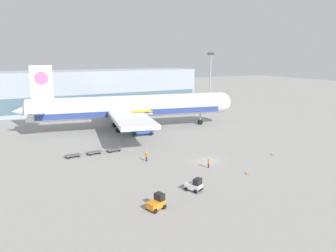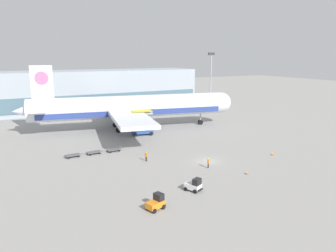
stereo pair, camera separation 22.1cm
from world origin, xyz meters
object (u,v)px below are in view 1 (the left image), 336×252
Objects in this scene: scissor_lift_loader at (142,126)px; ground_crew_far at (209,162)px; baggage_tug_mid at (157,203)px; baggage_dolly_second at (94,152)px; light_mast at (210,75)px; ground_crew_near at (146,156)px; baggage_dolly_lead at (73,155)px; airplane_main at (129,107)px; traffic_cone_far at (272,154)px; baggage_tug_foreground at (195,185)px; baggage_dolly_third at (114,150)px; traffic_cone_near at (247,172)px.

ground_crew_far is at bearing -78.02° from scissor_lift_loader.
baggage_tug_mid reaches higher than baggage_dolly_second.
light_mast is 11.33× the size of ground_crew_near.
scissor_lift_loader is 22.11m from baggage_dolly_lead.
baggage_dolly_lead is at bearing -139.89° from scissor_lift_loader.
scissor_lift_loader is at bearing 29.48° from baggage_dolly_second.
airplane_main reaches higher than traffic_cone_far.
baggage_tug_mid is at bearing -52.94° from ground_crew_near.
scissor_lift_loader is 36.14m from baggage_tug_foreground.
baggage_dolly_third is (4.09, -0.14, 0.00)m from baggage_dolly_second.
baggage_tug_foreground is 1.61× the size of ground_crew_far.
baggage_dolly_lead is at bearing 175.73° from baggage_dolly_second.
baggage_dolly_third is at bearing 124.17° from traffic_cone_near.
airplane_main is 21.76m from baggage_dolly_third.
light_mast is 5.42× the size of baggage_dolly_lead.
ground_crew_far is (-42.29, -60.43, -10.96)m from light_mast.
scissor_lift_loader is 11.04× the size of traffic_cone_near.
airplane_main is at bearing 132.67° from ground_crew_near.
baggage_dolly_second is 35.54m from traffic_cone_far.
baggage_tug_foreground is at bearing -69.43° from baggage_dolly_lead.
traffic_cone_far is at bearing 0.64° from baggage_tug_mid.
light_mast is 0.35× the size of airplane_main.
baggage_dolly_second is 1.00× the size of baggage_dolly_third.
light_mast reaches higher than traffic_cone_near.
scissor_lift_loader is at bearing 38.76° from baggage_dolly_third.
baggage_tug_foreground is 0.75× the size of baggage_dolly_second.
light_mast reaches higher than baggage_dolly_lead.
baggage_dolly_third is 6.64× the size of traffic_cone_far.
baggage_tug_foreground is at bearing -126.32° from light_mast.
ground_crew_near is (7.45, -9.02, 0.68)m from baggage_dolly_second.
baggage_tug_mid reaches higher than ground_crew_near.
airplane_main is at bearing 45.60° from baggage_dolly_second.
ground_crew_near is at bearing 61.37° from ground_crew_far.
baggage_tug_foreground is 24.41m from traffic_cone_far.
traffic_cone_far is (-26.67, -59.99, -11.71)m from light_mast.
baggage_tug_foreground is at bearing -90.26° from scissor_lift_loader.
light_mast is at bearing 103.04° from ground_crew_near.
scissor_lift_loader is 33.93m from traffic_cone_near.
ground_crew_near is (-7.03, -27.20, -4.77)m from airplane_main.
traffic_cone_near reaches higher than baggage_dolly_second.
baggage_tug_foreground is 1.02× the size of baggage_tug_mid.
traffic_cone_near reaches higher than baggage_dolly_lead.
airplane_main is at bearing 38.55° from baggage_dolly_lead.
baggage_tug_mid is at bearing -99.75° from scissor_lift_loader.
baggage_tug_foreground is 11.65m from traffic_cone_near.
scissor_lift_loader is at bearing 97.68° from traffic_cone_near.
baggage_dolly_lead is at bearing -145.23° from light_mast.
light_mast is at bearing 32.85° from baggage_dolly_third.
baggage_tug_foreground is at bearing 151.73° from ground_crew_far.
light_mast is at bearing 117.00° from baggage_tug_foreground.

